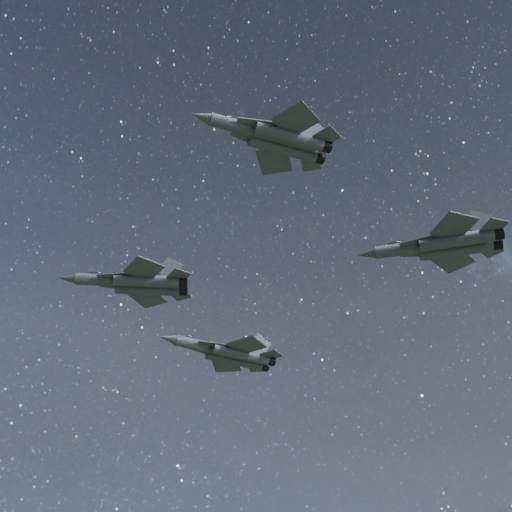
{
  "coord_description": "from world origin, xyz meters",
  "views": [
    {
      "loc": [
        -1.62,
        -63.78,
        113.85
      ],
      "look_at": [
        1.64,
        -0.58,
        159.77
      ],
      "focal_mm": 42.0,
      "sensor_mm": 36.0,
      "label": 1
    }
  ],
  "objects": [
    {
      "name": "jet_left",
      "position": [
        -1.54,
        22.88,
        157.44
      ],
      "size": [
        19.85,
        13.07,
        5.09
      ],
      "rotation": [
        0.0,
        0.0,
        0.41
      ],
      "color": "#30373C"
    },
    {
      "name": "jet_lead",
      "position": [
        -14.36,
        5.06,
        158.75
      ],
      "size": [
        18.19,
        12.94,
        4.63
      ],
      "rotation": [
        0.0,
        0.0,
        0.03
      ],
      "color": "#30373C"
    },
    {
      "name": "jet_slot",
      "position": [
        23.97,
        -7.33,
        157.4
      ],
      "size": [
        18.03,
        12.16,
        4.55
      ],
      "rotation": [
        0.0,
        0.0,
        -0.3
      ],
      "color": "#30373C"
    },
    {
      "name": "jet_right",
      "position": [
        2.41,
        -22.51,
        158.51
      ],
      "size": [
        15.12,
        10.2,
        3.81
      ],
      "rotation": [
        0.0,
        0.0,
        0.29
      ],
      "color": "#30373C"
    }
  ]
}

